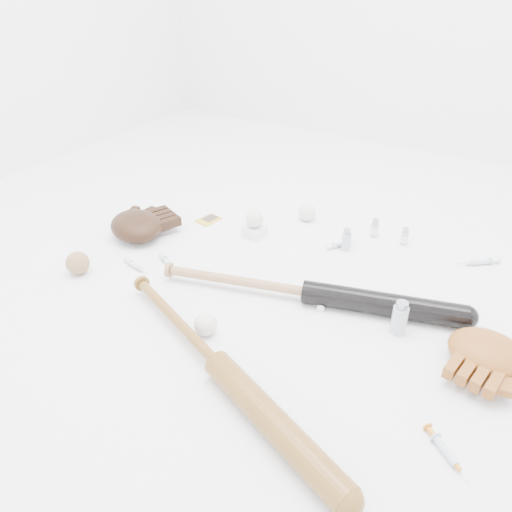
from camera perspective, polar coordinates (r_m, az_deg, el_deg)
The scene contains 21 objects.
bat_dark at distance 1.54m, azimuth 5.79°, elevation -4.09°, with size 0.98×0.07×0.07m, color black, non-canonical shape.
bat_wood at distance 1.30m, azimuth -4.29°, elevation -12.30°, with size 0.96×0.07×0.07m, color brown, non-canonical shape.
glove_dark at distance 1.93m, azimuth -13.53°, elevation 3.42°, with size 0.26×0.26×0.10m, color black, non-canonical shape.
glove_tan at distance 1.44m, azimuth 24.99°, elevation -9.99°, with size 0.24×0.24×0.09m, color brown, non-canonical shape.
trading_card at distance 2.02m, azimuth -5.45°, elevation 4.14°, with size 0.07×0.09×0.01m, color gold.
pedestal at distance 1.89m, azimuth -0.17°, elevation 2.85°, with size 0.07×0.07×0.04m, color white.
baseball_on_pedestal at distance 1.87m, azimuth -0.17°, elevation 4.30°, with size 0.07×0.07×0.07m, color silver.
baseball_left at distance 1.93m, azimuth -14.20°, elevation 2.97°, with size 0.08×0.08×0.08m, color silver.
baseball_upper at distance 2.01m, azimuth 5.87°, elevation 4.98°, with size 0.07×0.07×0.07m, color silver.
baseball_mid at distance 1.42m, azimuth -5.79°, elevation -7.78°, with size 0.07×0.07×0.07m, color silver.
baseball_aged at distance 1.77m, azimuth -19.71°, elevation -0.76°, with size 0.08×0.08×0.08m, color olive.
syringe_0 at distance 1.75m, azimuth -13.56°, elevation -1.17°, with size 0.14×0.02×0.02m, color #ADBCC6, non-canonical shape.
syringe_1 at distance 1.57m, azimuth 6.68°, elevation -4.52°, with size 0.17×0.03×0.02m, color #ADBCC6, non-canonical shape.
syringe_2 at distance 1.86m, azimuth 9.75°, elevation 1.35°, with size 0.15×0.03×0.02m, color #ADBCC6, non-canonical shape.
syringe_3 at distance 1.23m, azimuth 20.85°, elevation -20.10°, with size 0.16×0.03×0.02m, color #ADBCC6, non-canonical shape.
syringe_4 at distance 1.89m, azimuth 24.22°, elevation -0.64°, with size 0.17×0.03×0.02m, color #ADBCC6, non-canonical shape.
syringe_5 at distance 1.75m, azimuth -9.99°, elevation -0.84°, with size 0.15×0.03×0.02m, color #ADBCC6, non-canonical shape.
vial_0 at distance 1.91m, azimuth 16.63°, elevation 2.19°, with size 0.03×0.03×0.07m, color #A9B3BA.
vial_1 at distance 1.93m, azimuth 13.42°, elevation 3.14°, with size 0.03×0.03×0.07m, color #A9B3BA.
vial_2 at distance 1.82m, azimuth 10.29°, elevation 1.88°, with size 0.03×0.03×0.08m, color #A9B3BA.
vial_3 at distance 1.47m, azimuth 16.10°, elevation -6.76°, with size 0.04×0.04×0.10m, color #A9B3BA.
Camera 1 is at (0.68, -1.20, 0.94)m, focal length 35.00 mm.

